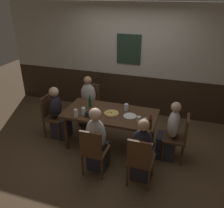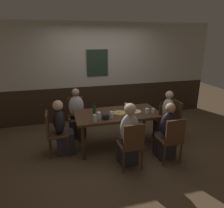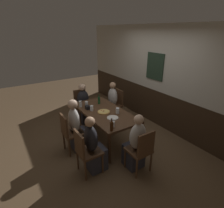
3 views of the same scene
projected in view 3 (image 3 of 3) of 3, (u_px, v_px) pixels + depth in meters
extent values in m
plane|color=brown|center=(105.00, 139.00, 4.38)|extent=(12.00, 12.00, 0.00)
cube|color=#332316|center=(155.00, 106.00, 5.03)|extent=(6.40, 0.10, 0.95)
cube|color=beige|center=(160.00, 59.00, 4.53)|extent=(6.40, 0.10, 1.65)
cube|color=#233828|center=(155.00, 67.00, 4.63)|extent=(0.56, 0.03, 0.68)
cube|color=#472D1C|center=(104.00, 112.00, 4.10)|extent=(1.73, 0.86, 0.05)
cylinder|color=#472D1C|center=(78.00, 118.00, 4.66)|extent=(0.07, 0.07, 0.69)
cylinder|color=#472D1C|center=(109.00, 148.00, 3.48)|extent=(0.07, 0.07, 0.69)
cylinder|color=#472D1C|center=(101.00, 112.00, 5.02)|extent=(0.07, 0.07, 0.69)
cylinder|color=#472D1C|center=(137.00, 137.00, 3.83)|extent=(0.07, 0.07, 0.69)
cube|color=#513521|center=(73.00, 133.00, 3.83)|extent=(0.40, 0.40, 0.04)
cube|color=#513521|center=(64.00, 125.00, 3.65)|extent=(0.36, 0.04, 0.43)
cylinder|color=#513521|center=(78.00, 136.00, 4.13)|extent=(0.04, 0.04, 0.41)
cylinder|color=#513521|center=(85.00, 143.00, 3.87)|extent=(0.04, 0.04, 0.41)
cylinder|color=#513521|center=(64.00, 140.00, 3.96)|extent=(0.04, 0.04, 0.41)
cylinder|color=#513521|center=(70.00, 148.00, 3.70)|extent=(0.04, 0.04, 0.41)
cube|color=#513521|center=(114.00, 106.00, 5.19)|extent=(0.40, 0.40, 0.04)
cube|color=#513521|center=(119.00, 97.00, 5.19)|extent=(0.36, 0.04, 0.43)
cylinder|color=#513521|center=(112.00, 116.00, 5.06)|extent=(0.04, 0.04, 0.41)
cylinder|color=#513521|center=(106.00, 112.00, 5.32)|extent=(0.04, 0.04, 0.41)
cylinder|color=#513521|center=(122.00, 113.00, 5.23)|extent=(0.04, 0.04, 0.41)
cylinder|color=#513521|center=(115.00, 109.00, 5.50)|extent=(0.04, 0.04, 0.41)
cube|color=#513521|center=(83.00, 106.00, 5.15)|extent=(0.40, 0.40, 0.04)
cube|color=#513521|center=(80.00, 97.00, 5.20)|extent=(0.04, 0.36, 0.43)
cylinder|color=#513521|center=(91.00, 114.00, 5.19)|extent=(0.04, 0.04, 0.41)
cylinder|color=#513521|center=(80.00, 117.00, 5.02)|extent=(0.04, 0.04, 0.41)
cylinder|color=#513521|center=(86.00, 110.00, 5.45)|extent=(0.04, 0.04, 0.41)
cylinder|color=#513521|center=(76.00, 113.00, 5.28)|extent=(0.04, 0.04, 0.41)
cube|color=#513521|center=(138.00, 150.00, 3.28)|extent=(0.40, 0.40, 0.04)
cube|color=#513521|center=(146.00, 144.00, 3.05)|extent=(0.04, 0.36, 0.43)
cylinder|color=#513521|center=(125.00, 158.00, 3.41)|extent=(0.04, 0.04, 0.41)
cylinder|color=#513521|center=(139.00, 152.00, 3.58)|extent=(0.04, 0.04, 0.41)
cylinder|color=#513521|center=(137.00, 169.00, 3.15)|extent=(0.04, 0.04, 0.41)
cylinder|color=#513521|center=(151.00, 162.00, 3.32)|extent=(0.04, 0.04, 0.41)
cube|color=#513521|center=(89.00, 152.00, 3.24)|extent=(0.40, 0.40, 0.04)
cube|color=#513521|center=(79.00, 144.00, 3.05)|extent=(0.36, 0.04, 0.43)
cylinder|color=#513521|center=(94.00, 154.00, 3.54)|extent=(0.04, 0.04, 0.41)
cylinder|color=#513521|center=(103.00, 164.00, 3.28)|extent=(0.04, 0.04, 0.41)
cylinder|color=#513521|center=(78.00, 160.00, 3.37)|extent=(0.04, 0.04, 0.41)
cylinder|color=#513521|center=(86.00, 171.00, 3.11)|extent=(0.04, 0.04, 0.41)
cube|color=#2D2D38|center=(80.00, 139.00, 3.97)|extent=(0.32, 0.34, 0.45)
ellipsoid|color=silver|center=(74.00, 120.00, 3.74)|extent=(0.34, 0.22, 0.54)
sphere|color=#DBB293|center=(73.00, 104.00, 3.60)|extent=(0.20, 0.20, 0.20)
cube|color=#2D2D38|center=(110.00, 113.00, 5.21)|extent=(0.32, 0.34, 0.45)
ellipsoid|color=silver|center=(113.00, 97.00, 5.06)|extent=(0.34, 0.22, 0.52)
sphere|color=tan|center=(113.00, 85.00, 4.94)|extent=(0.17, 0.17, 0.17)
cube|color=#2D2D38|center=(85.00, 114.00, 5.13)|extent=(0.34, 0.32, 0.45)
ellipsoid|color=black|center=(83.00, 98.00, 5.02)|extent=(0.22, 0.34, 0.47)
sphere|color=#DBB293|center=(82.00, 87.00, 4.89)|extent=(0.19, 0.19, 0.19)
cube|color=#2D2D38|center=(133.00, 155.00, 3.46)|extent=(0.34, 0.32, 0.45)
ellipsoid|color=silver|center=(138.00, 136.00, 3.20)|extent=(0.22, 0.34, 0.51)
sphere|color=#DBB293|center=(139.00, 120.00, 3.08)|extent=(0.17, 0.17, 0.17)
cube|color=#2D2D38|center=(96.00, 158.00, 3.38)|extent=(0.32, 0.34, 0.45)
ellipsoid|color=black|center=(91.00, 138.00, 3.15)|extent=(0.34, 0.22, 0.50)
sphere|color=tan|center=(90.00, 122.00, 3.03)|extent=(0.18, 0.18, 0.18)
cylinder|color=tan|center=(104.00, 112.00, 4.05)|extent=(0.28, 0.28, 0.02)
cylinder|color=#DBB760|center=(104.00, 111.00, 4.04)|extent=(0.25, 0.25, 0.01)
cylinder|color=maroon|center=(103.00, 111.00, 4.04)|extent=(0.03, 0.03, 0.00)
cylinder|color=maroon|center=(101.00, 110.00, 4.07)|extent=(0.03, 0.03, 0.00)
cylinder|color=maroon|center=(104.00, 111.00, 4.05)|extent=(0.03, 0.03, 0.00)
cylinder|color=silver|center=(92.00, 108.00, 4.10)|extent=(0.07, 0.07, 0.12)
cylinder|color=#331E14|center=(92.00, 110.00, 4.12)|extent=(0.07, 0.07, 0.05)
cylinder|color=silver|center=(87.00, 104.00, 4.29)|extent=(0.07, 0.07, 0.14)
cylinder|color=#B26623|center=(87.00, 106.00, 4.30)|extent=(0.07, 0.07, 0.07)
cylinder|color=silver|center=(118.00, 111.00, 3.97)|extent=(0.08, 0.08, 0.13)
cylinder|color=#331E14|center=(118.00, 112.00, 3.98)|extent=(0.07, 0.07, 0.08)
cylinder|color=silver|center=(113.00, 124.00, 3.43)|extent=(0.07, 0.07, 0.11)
cylinder|color=gold|center=(113.00, 125.00, 3.44)|extent=(0.06, 0.06, 0.05)
cylinder|color=silver|center=(80.00, 104.00, 4.31)|extent=(0.07, 0.07, 0.15)
cylinder|color=silver|center=(80.00, 105.00, 4.31)|extent=(0.06, 0.06, 0.11)
cylinder|color=silver|center=(112.00, 121.00, 3.54)|extent=(0.07, 0.07, 0.10)
cylinder|color=gold|center=(112.00, 123.00, 3.55)|extent=(0.07, 0.07, 0.04)
cylinder|color=#194723|center=(99.00, 101.00, 4.48)|extent=(0.06, 0.06, 0.17)
cylinder|color=#194723|center=(99.00, 96.00, 4.43)|extent=(0.03, 0.03, 0.07)
cylinder|color=#42230F|center=(112.00, 126.00, 3.28)|extent=(0.06, 0.06, 0.18)
cylinder|color=#42230F|center=(112.00, 120.00, 3.23)|extent=(0.03, 0.03, 0.07)
cylinder|color=white|center=(113.00, 118.00, 3.78)|extent=(0.24, 0.24, 0.01)
cube|color=black|center=(88.00, 107.00, 4.19)|extent=(0.11, 0.09, 0.09)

